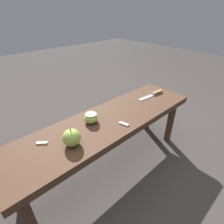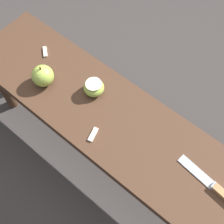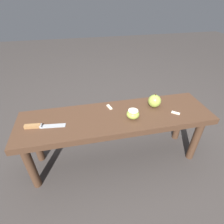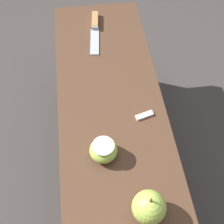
# 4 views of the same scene
# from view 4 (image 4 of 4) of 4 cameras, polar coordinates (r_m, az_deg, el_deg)

# --- Properties ---
(ground_plane) EXTENTS (8.00, 8.00, 0.00)m
(ground_plane) POSITION_cam_4_polar(r_m,az_deg,el_deg) (1.31, 0.34, -12.44)
(ground_plane) COLOR #383330
(wooden_bench) EXTENTS (1.23, 0.34, 0.40)m
(wooden_bench) POSITION_cam_4_polar(r_m,az_deg,el_deg) (1.00, 0.44, -4.50)
(wooden_bench) COLOR #472D1E
(wooden_bench) RESTS_ON ground_plane
(knife) EXTENTS (0.23, 0.05, 0.02)m
(knife) POSITION_cam_4_polar(r_m,az_deg,el_deg) (1.26, -3.15, 15.36)
(knife) COLOR #9EA0A5
(knife) RESTS_ON wooden_bench
(apple_whole) EXTENTS (0.09, 0.09, 0.10)m
(apple_whole) POSITION_cam_4_polar(r_m,az_deg,el_deg) (0.80, 6.78, -16.91)
(apple_whole) COLOR #9EB747
(apple_whole) RESTS_ON wooden_bench
(apple_cut) EXTENTS (0.08, 0.08, 0.06)m
(apple_cut) POSITION_cam_4_polar(r_m,az_deg,el_deg) (0.88, -1.57, -6.99)
(apple_cut) COLOR #9EB747
(apple_cut) RESTS_ON wooden_bench
(apple_slice_near_knife) EXTENTS (0.03, 0.06, 0.01)m
(apple_slice_near_knife) POSITION_cam_4_polar(r_m,az_deg,el_deg) (0.97, 5.96, -0.62)
(apple_slice_near_knife) COLOR white
(apple_slice_near_knife) RESTS_ON wooden_bench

